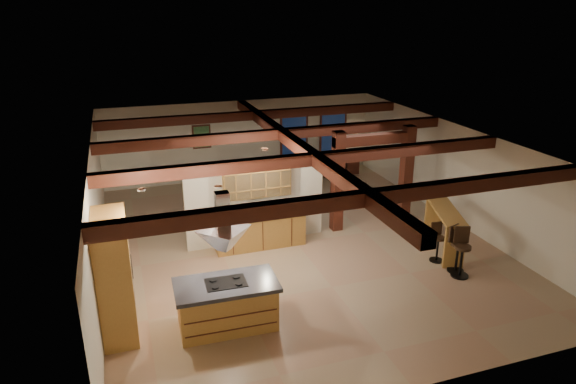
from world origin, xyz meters
The scene contains 23 objects.
ground centered at (0.00, 0.00, 0.00)m, with size 12.00×12.00×0.00m, color tan.
room_walls centered at (0.00, 0.00, 1.78)m, with size 12.00×12.00×12.00m.
ceiling_beams centered at (0.00, 0.00, 2.76)m, with size 10.00×12.00×0.28m.
timber_posts centered at (2.50, 0.50, 1.76)m, with size 2.50×0.30×2.90m.
partition_wall centered at (-1.00, 0.50, 1.10)m, with size 3.80×0.18×2.20m, color beige.
pantry_cabinet centered at (-4.67, -2.60, 1.20)m, with size 0.67×1.60×2.40m.
back_counter centered at (-1.00, 0.11, 0.48)m, with size 2.50×0.66×0.94m.
upper_display_cabinet centered at (-1.00, 0.31, 1.85)m, with size 1.80×0.36×0.95m.
range_hood centered at (-2.61, -3.21, 1.78)m, with size 1.10×1.10×1.40m.
back_windows centered at (2.80, 5.93, 1.50)m, with size 2.70×0.07×1.70m.
framed_art centered at (-1.50, 5.94, 1.70)m, with size 0.65×0.05×0.85m.
recessed_cans centered at (-2.53, -1.93, 2.87)m, with size 3.16×2.46×0.03m.
kitchen_island centered at (-2.61, -3.21, 0.51)m, with size 2.07×1.14×1.01m.
dining_table centered at (-0.61, 2.89, 0.35)m, with size 1.98×1.10×0.70m, color #3B1C0E.
sofa centered at (2.49, 5.27, 0.33)m, with size 2.27×0.89×0.66m, color black.
microwave centered at (-1.03, 0.11, 1.06)m, with size 0.43×0.29×0.24m, color #B8B8BD.
bar_counter centered at (3.53, -1.63, 0.78)m, with size 1.26×2.26×1.16m.
side_table centered at (4.11, 5.19, 0.29)m, with size 0.47×0.47×0.58m, color #3D1B0F.
table_lamp centered at (4.11, 5.19, 0.81)m, with size 0.28×0.28×0.33m.
bar_stool_a centered at (3.12, -2.95, 0.62)m, with size 0.45×0.46×1.22m.
bar_stool_b centered at (3.15, -2.71, 0.59)m, with size 0.43×0.44×1.16m.
bar_stool_c centered at (3.03, -2.10, 0.51)m, with size 0.35×0.36×1.01m.
dining_chairs centered at (-0.61, 2.89, 0.68)m, with size 2.61×2.61×1.34m.
Camera 1 is at (-4.28, -11.99, 6.15)m, focal length 32.00 mm.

